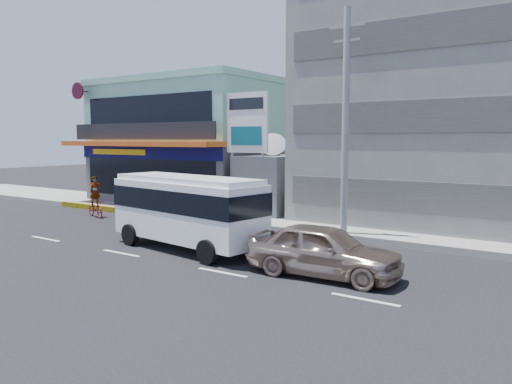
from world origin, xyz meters
TOP-DOWN VIEW (x-y plane):
  - ground at (0.00, 0.00)m, footprint 120.00×120.00m
  - sidewalk at (5.00, 9.50)m, footprint 70.00×5.00m
  - shop_building at (-8.00, 13.95)m, footprint 12.40×11.70m
  - concrete_building at (10.00, 15.00)m, footprint 16.00×12.00m
  - gap_structure at (0.00, 12.00)m, footprint 3.00×6.00m
  - satellite_dish at (0.00, 11.00)m, footprint 1.50×1.50m
  - billboard at (-0.50, 9.20)m, footprint 2.60×0.18m
  - utility_pole_near at (6.00, 7.40)m, footprint 1.60×0.30m
  - minibus at (1.68, 1.97)m, footprint 7.29×3.26m
  - sedan at (7.98, 1.50)m, footprint 5.14×2.30m
  - motorcycle_rider at (-8.33, 5.32)m, footprint 1.92×1.10m

SIDE VIEW (x-z plane):
  - ground at x=0.00m, z-range 0.00..0.00m
  - sidewalk at x=5.00m, z-range 0.00..0.30m
  - motorcycle_rider at x=-8.33m, z-range -0.40..1.93m
  - sedan at x=7.98m, z-range 0.00..1.72m
  - gap_structure at x=0.00m, z-range 0.00..3.50m
  - minibus at x=1.68m, z-range 0.28..3.23m
  - satellite_dish at x=0.00m, z-range 3.50..3.65m
  - shop_building at x=-8.00m, z-range 0.00..8.00m
  - billboard at x=-0.50m, z-range 1.48..8.38m
  - utility_pole_near at x=6.00m, z-range 0.15..10.15m
  - concrete_building at x=10.00m, z-range 0.00..14.00m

